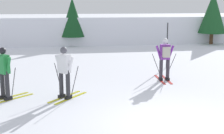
{
  "coord_description": "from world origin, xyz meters",
  "views": [
    {
      "loc": [
        -2.68,
        -7.28,
        3.06
      ],
      "look_at": [
        -0.94,
        3.38,
        0.9
      ],
      "focal_mm": 51.01,
      "sensor_mm": 36.0,
      "label": 1
    }
  ],
  "objects_px": {
    "conifer_far_right": "(72,17)",
    "conifer_far_left": "(213,13)",
    "skier_green": "(4,72)",
    "skier_white": "(64,71)",
    "trail_marker_pole": "(167,46)",
    "skier_purple": "(165,57)"
  },
  "relations": [
    {
      "from": "trail_marker_pole",
      "to": "conifer_far_left",
      "type": "bearing_deg",
      "value": 52.35
    },
    {
      "from": "trail_marker_pole",
      "to": "conifer_far_right",
      "type": "bearing_deg",
      "value": 114.67
    },
    {
      "from": "trail_marker_pole",
      "to": "conifer_far_left",
      "type": "height_order",
      "value": "conifer_far_left"
    },
    {
      "from": "skier_purple",
      "to": "trail_marker_pole",
      "type": "bearing_deg",
      "value": 69.42
    },
    {
      "from": "skier_green",
      "to": "trail_marker_pole",
      "type": "height_order",
      "value": "trail_marker_pole"
    },
    {
      "from": "skier_green",
      "to": "conifer_far_right",
      "type": "bearing_deg",
      "value": 78.28
    },
    {
      "from": "skier_green",
      "to": "conifer_far_left",
      "type": "height_order",
      "value": "conifer_far_left"
    },
    {
      "from": "skier_green",
      "to": "conifer_far_left",
      "type": "bearing_deg",
      "value": 43.19
    },
    {
      "from": "skier_green",
      "to": "conifer_far_left",
      "type": "distance_m",
      "value": 18.17
    },
    {
      "from": "skier_green",
      "to": "skier_purple",
      "type": "bearing_deg",
      "value": 15.65
    },
    {
      "from": "conifer_far_left",
      "to": "conifer_far_right",
      "type": "distance_m",
      "value": 10.51
    },
    {
      "from": "conifer_far_left",
      "to": "conifer_far_right",
      "type": "relative_size",
      "value": 1.13
    },
    {
      "from": "skier_white",
      "to": "conifer_far_left",
      "type": "relative_size",
      "value": 0.43
    },
    {
      "from": "skier_purple",
      "to": "conifer_far_left",
      "type": "bearing_deg",
      "value": 55.78
    },
    {
      "from": "skier_white",
      "to": "skier_green",
      "type": "bearing_deg",
      "value": 173.76
    },
    {
      "from": "skier_green",
      "to": "conifer_far_left",
      "type": "relative_size",
      "value": 0.43
    },
    {
      "from": "skier_green",
      "to": "trail_marker_pole",
      "type": "bearing_deg",
      "value": 31.17
    },
    {
      "from": "skier_white",
      "to": "conifer_far_right",
      "type": "relative_size",
      "value": 0.49
    },
    {
      "from": "conifer_far_right",
      "to": "conifer_far_left",
      "type": "bearing_deg",
      "value": -3.77
    },
    {
      "from": "skier_purple",
      "to": "conifer_far_right",
      "type": "height_order",
      "value": "conifer_far_right"
    },
    {
      "from": "skier_green",
      "to": "conifer_far_left",
      "type": "xyz_separation_m",
      "value": [
        13.2,
        12.39,
        1.47
      ]
    },
    {
      "from": "skier_white",
      "to": "conifer_far_left",
      "type": "height_order",
      "value": "conifer_far_left"
    }
  ]
}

